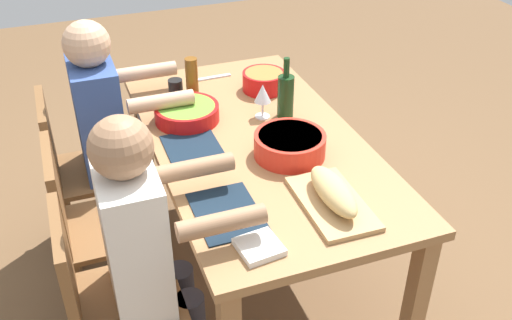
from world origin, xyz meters
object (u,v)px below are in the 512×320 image
object	(u,v)px
wine_bottle	(286,95)
dining_table	(256,156)
serving_bowl_greens	(290,144)
napkin_stack	(259,247)
diner_far_right	(109,122)
chair_far_center	(88,223)
bread_loaf	(333,191)
cup_far_right	(176,88)
chair_far_right	(77,167)
cutting_board	(332,203)
chair_far_left	(103,297)
beer_bottle	(192,80)
serving_bowl_fruit	(264,80)
serving_bowl_salad	(187,112)
wine_glass	(263,95)
diner_far_left	(147,241)

from	to	relation	value
wine_bottle	dining_table	bearing A→B (deg)	126.88
serving_bowl_greens	wine_bottle	bearing A→B (deg)	-19.49
napkin_stack	diner_far_right	bearing A→B (deg)	16.62
chair_far_center	bread_loaf	xyz separation A→B (m)	(-0.55, -0.86, 0.32)
serving_bowl_greens	cup_far_right	size ratio (longest dim) A/B	3.30
chair_far_right	bread_loaf	bearing A→B (deg)	-139.32
dining_table	cutting_board	world-z (taller)	cutting_board
napkin_stack	chair_far_left	bearing A→B (deg)	66.81
beer_bottle	serving_bowl_fruit	bearing A→B (deg)	-91.51
diner_far_right	wine_bottle	world-z (taller)	diner_far_right
dining_table	bread_loaf	xyz separation A→B (m)	(-0.55, -0.10, 0.16)
serving_bowl_salad	cutting_board	distance (m)	0.88
chair_far_center	chair_far_right	bearing A→B (deg)	0.00
beer_bottle	cup_far_right	size ratio (longest dim) A/B	2.42
beer_bottle	napkin_stack	xyz separation A→B (m)	(-1.13, 0.08, -0.10)
cutting_board	cup_far_right	xyz separation A→B (m)	(1.07, 0.33, 0.04)
chair_far_center	beer_bottle	distance (m)	0.84
beer_bottle	dining_table	bearing A→B (deg)	-160.24
bread_loaf	napkin_stack	xyz separation A→B (m)	(-0.13, 0.34, -0.05)
diner_far_right	cup_far_right	bearing A→B (deg)	-79.81
serving_bowl_greens	wine_bottle	distance (m)	0.35
chair_far_center	serving_bowl_fruit	size ratio (longest dim) A/B	3.96
serving_bowl_fruit	wine_glass	world-z (taller)	wine_glass
dining_table	serving_bowl_salad	distance (m)	0.38
wine_glass	wine_bottle	bearing A→B (deg)	-103.71
wine_bottle	napkin_stack	xyz separation A→B (m)	(-0.83, 0.44, -0.10)
chair_far_right	serving_bowl_fruit	world-z (taller)	chair_far_right
chair_far_left	diner_far_left	distance (m)	0.28
diner_far_right	chair_far_left	distance (m)	0.96
diner_far_left	serving_bowl_greens	world-z (taller)	diner_far_left
cutting_board	bread_loaf	size ratio (longest dim) A/B	1.25
diner_far_right	napkin_stack	bearing A→B (deg)	-163.38
serving_bowl_fruit	beer_bottle	world-z (taller)	beer_bottle
chair_far_center	cup_far_right	xyz separation A→B (m)	(0.52, -0.53, 0.30)
dining_table	napkin_stack	size ratio (longest dim) A/B	11.86
diner_far_right	diner_far_left	xyz separation A→B (m)	(-0.91, 0.00, 0.00)
chair_far_center	bread_loaf	bearing A→B (deg)	-122.36
chair_far_right	napkin_stack	world-z (taller)	chair_far_right
diner_far_right	bread_loaf	xyz separation A→B (m)	(-1.00, -0.68, 0.11)
diner_far_right	serving_bowl_fruit	bearing A→B (deg)	-91.09
bread_loaf	beer_bottle	world-z (taller)	beer_bottle
dining_table	beer_bottle	bearing A→B (deg)	19.76
bread_loaf	wine_glass	size ratio (longest dim) A/B	1.93
serving_bowl_salad	napkin_stack	size ratio (longest dim) A/B	2.12
dining_table	cup_far_right	xyz separation A→B (m)	(0.52, 0.23, 0.14)
diner_far_left	serving_bowl_greens	size ratio (longest dim) A/B	4.01
dining_table	serving_bowl_fruit	xyz separation A→B (m)	(0.44, -0.20, 0.14)
chair_far_center	cutting_board	xyz separation A→B (m)	(-0.55, -0.86, 0.27)
cutting_board	bread_loaf	xyz separation A→B (m)	(0.00, 0.00, 0.06)
dining_table	beer_bottle	distance (m)	0.52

